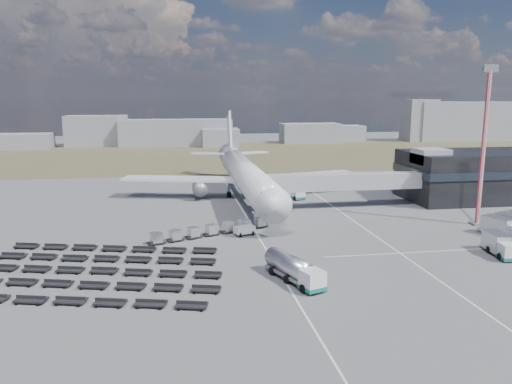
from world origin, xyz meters
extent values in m
plane|color=#565659|center=(0.00, 0.00, 0.00)|extent=(420.00, 420.00, 0.00)
cube|color=brown|center=(0.00, 110.00, 0.01)|extent=(420.00, 90.00, 0.01)
cube|color=silver|center=(-2.00, 5.00, 0.01)|extent=(0.25, 110.00, 0.01)
cube|color=silver|center=(16.00, 5.00, 0.01)|extent=(0.25, 110.00, 0.01)
cube|color=silver|center=(25.00, -8.00, 0.01)|extent=(40.00, 0.25, 0.01)
cube|color=black|center=(48.00, 24.00, 5.00)|extent=(30.00, 16.00, 10.00)
cube|color=#262D38|center=(48.00, 24.00, 6.20)|extent=(30.40, 16.40, 1.60)
cube|color=#939399|center=(36.00, 22.00, 9.50)|extent=(6.00, 6.00, 3.00)
cube|color=#939399|center=(18.10, 20.50, 5.10)|extent=(29.80, 3.00, 3.00)
cube|color=#939399|center=(4.70, 20.00, 5.10)|extent=(4.00, 3.60, 3.40)
cylinder|color=slate|center=(6.20, 20.50, 2.55)|extent=(0.70, 0.70, 5.10)
cylinder|color=black|center=(6.20, 20.50, 0.45)|extent=(1.40, 0.90, 1.40)
cylinder|color=white|center=(0.00, 30.00, 5.30)|extent=(5.60, 48.00, 5.60)
cone|color=white|center=(0.00, 3.50, 5.30)|extent=(5.60, 5.00, 5.60)
cone|color=white|center=(0.00, 58.00, 6.10)|extent=(5.60, 8.00, 5.60)
cube|color=black|center=(0.00, 5.50, 6.10)|extent=(2.20, 2.00, 0.80)
cube|color=white|center=(-13.00, 35.00, 4.10)|extent=(25.59, 11.38, 0.50)
cube|color=white|center=(13.00, 35.00, 4.10)|extent=(25.59, 11.38, 0.50)
cylinder|color=slate|center=(-9.50, 33.00, 2.40)|extent=(3.00, 5.00, 3.00)
cylinder|color=slate|center=(9.50, 33.00, 2.40)|extent=(3.00, 5.00, 3.00)
cube|color=white|center=(-5.50, 60.00, 6.50)|extent=(9.49, 5.63, 0.35)
cube|color=white|center=(5.50, 60.00, 6.50)|extent=(9.49, 5.63, 0.35)
cube|color=white|center=(0.00, 61.00, 11.80)|extent=(0.50, 9.06, 11.45)
cylinder|color=slate|center=(0.00, 9.00, 1.25)|extent=(0.50, 0.50, 2.50)
cylinder|color=slate|center=(-3.20, 34.00, 1.25)|extent=(0.60, 0.60, 2.50)
cylinder|color=slate|center=(3.20, 34.00, 1.25)|extent=(0.60, 0.60, 2.50)
cylinder|color=black|center=(0.00, 9.00, 0.50)|extent=(0.50, 1.20, 1.20)
cube|color=gray|center=(-78.71, 145.35, 3.02)|extent=(29.38, 12.00, 6.05)
cube|color=gray|center=(-47.11, 152.82, 6.45)|extent=(25.40, 12.00, 12.90)
cube|color=gray|center=(-13.57, 148.34, 5.62)|extent=(47.69, 12.00, 11.24)
cube|color=gray|center=(4.81, 142.01, 3.75)|extent=(15.43, 12.00, 7.49)
cube|color=gray|center=(46.92, 152.10, 4.39)|extent=(26.44, 12.00, 8.79)
cube|color=gray|center=(66.57, 156.95, 3.68)|extent=(14.25, 12.00, 7.36)
cube|color=gray|center=(100.22, 152.19, 9.75)|extent=(14.12, 12.00, 19.51)
cube|color=gray|center=(125.10, 151.36, 9.19)|extent=(52.82, 12.00, 18.39)
cube|color=white|center=(0.27, -19.36, 1.39)|extent=(2.97, 2.97, 2.20)
cube|color=#12695A|center=(0.27, -19.36, 0.53)|extent=(3.09, 3.09, 0.48)
cylinder|color=silver|center=(-1.41, -14.97, 1.82)|extent=(4.80, 7.56, 2.39)
cube|color=slate|center=(-1.41, -14.97, 0.72)|extent=(4.71, 7.53, 0.34)
cylinder|color=black|center=(-0.89, -16.32, 0.48)|extent=(2.70, 1.87, 1.05)
cube|color=white|center=(-4.00, 4.48, 0.71)|extent=(3.48, 2.63, 1.41)
cube|color=white|center=(10.30, 30.93, 1.52)|extent=(3.79, 6.13, 2.67)
cube|color=#12695A|center=(10.30, 30.93, 0.43)|extent=(3.90, 6.25, 0.43)
cube|color=white|center=(28.68, -13.29, 1.24)|extent=(2.45, 2.37, 2.09)
cube|color=#12695A|center=(28.68, -13.29, 0.43)|extent=(2.55, 2.47, 0.43)
cube|color=silver|center=(29.13, -9.99, 1.62)|extent=(2.85, 4.64, 2.47)
cube|color=silver|center=(34.80, -2.00, 1.65)|extent=(3.78, 5.00, 2.52)
cube|color=silver|center=(37.88, -0.81, 1.65)|extent=(3.78, 5.00, 2.52)
cube|color=black|center=(-17.41, 1.64, 0.28)|extent=(2.81, 2.30, 0.17)
cube|color=silver|center=(-17.41, 1.64, 1.07)|extent=(1.94, 1.94, 1.40)
cube|color=black|center=(-14.65, 2.77, 0.28)|extent=(2.81, 2.30, 0.17)
cube|color=silver|center=(-14.65, 2.77, 1.07)|extent=(1.94, 1.94, 1.40)
cube|color=black|center=(-11.89, 3.91, 0.28)|extent=(2.81, 2.30, 0.17)
cube|color=silver|center=(-11.89, 3.91, 1.07)|extent=(1.94, 1.94, 1.40)
cube|color=black|center=(-9.13, 5.04, 0.28)|extent=(2.81, 2.30, 0.17)
cube|color=silver|center=(-9.13, 5.04, 1.07)|extent=(1.94, 1.94, 1.40)
cube|color=black|center=(-6.38, 6.17, 0.28)|extent=(2.81, 2.30, 0.17)
cube|color=silver|center=(-6.38, 6.17, 1.07)|extent=(1.94, 1.94, 1.40)
cube|color=black|center=(-3.62, 7.30, 0.28)|extent=(2.81, 2.30, 0.17)
cube|color=silver|center=(-3.62, 7.30, 1.07)|extent=(1.94, 1.94, 1.40)
cube|color=black|center=(-0.86, 8.43, 0.28)|extent=(2.81, 2.30, 0.17)
cube|color=silver|center=(-0.86, 8.43, 1.07)|extent=(1.94, 1.94, 1.40)
cube|color=black|center=(-27.69, -17.81, 0.39)|extent=(33.75, 10.21, 0.78)
cube|color=black|center=(-26.56, -13.43, 0.39)|extent=(33.75, 10.21, 0.78)
cube|color=black|center=(-25.42, -9.05, 0.39)|extent=(33.75, 10.21, 0.78)
cube|color=black|center=(-24.29, -4.68, 0.39)|extent=(29.58, 9.13, 0.78)
cube|color=black|center=(-23.15, -0.30, 0.39)|extent=(29.58, 9.13, 0.78)
cylinder|color=red|center=(35.64, 4.52, 12.68)|extent=(0.71, 0.71, 25.37)
cube|color=slate|center=(35.64, 4.52, 25.67)|extent=(2.46, 0.73, 1.22)
cube|color=#565659|center=(35.64, 4.52, 0.15)|extent=(2.03, 2.03, 0.30)
camera|label=1|loc=(-14.31, -69.94, 21.50)|focal=35.00mm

